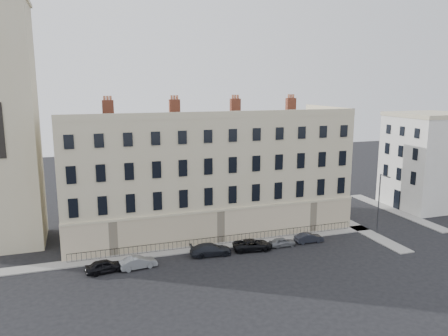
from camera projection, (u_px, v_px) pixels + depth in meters
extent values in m
plane|color=black|center=(288.00, 255.00, 48.99)|extent=(160.00, 160.00, 0.00)
cube|color=#C4B792|center=(206.00, 173.00, 56.84)|extent=(36.00, 12.00, 15.00)
cube|color=beige|center=(221.00, 227.00, 52.23)|extent=(36.10, 0.18, 4.00)
cube|color=beige|center=(325.00, 202.00, 63.56)|extent=(0.18, 12.10, 4.00)
cube|color=#C4B792|center=(220.00, 115.00, 49.89)|extent=(36.00, 0.35, 0.80)
cube|color=#C4B792|center=(328.00, 109.00, 60.94)|extent=(0.35, 12.00, 0.80)
cube|color=brown|center=(108.00, 109.00, 51.45)|extent=(1.30, 0.70, 2.00)
cube|color=brown|center=(175.00, 107.00, 53.96)|extent=(1.30, 0.70, 2.00)
cube|color=brown|center=(235.00, 106.00, 56.48)|extent=(1.30, 0.70, 2.00)
cube|color=brown|center=(291.00, 105.00, 58.99)|extent=(1.30, 0.70, 2.00)
cube|color=#C4B792|center=(0.00, 127.00, 49.93)|extent=(8.00, 8.00, 28.00)
cube|color=silver|center=(427.00, 162.00, 66.99)|extent=(10.00, 10.00, 14.00)
cube|color=gray|center=(190.00, 249.00, 50.49)|extent=(48.00, 2.00, 0.12)
cube|color=gray|center=(346.00, 222.00, 60.50)|extent=(2.00, 24.00, 0.12)
cube|color=gray|center=(395.00, 211.00, 65.50)|extent=(2.00, 20.00, 0.12)
cube|color=black|center=(222.00, 236.00, 51.93)|extent=(35.00, 0.04, 0.04)
cube|color=black|center=(222.00, 244.00, 52.10)|extent=(35.00, 0.04, 0.04)
imported|color=black|center=(105.00, 266.00, 44.36)|extent=(4.15, 2.19, 1.35)
imported|color=gray|center=(138.00, 262.00, 45.32)|extent=(3.97, 1.79, 1.26)
imported|color=black|center=(211.00, 249.00, 48.75)|extent=(4.81, 2.26, 1.36)
imported|color=black|center=(253.00, 245.00, 50.28)|extent=(4.80, 2.68, 1.27)
imported|color=slate|center=(282.00, 242.00, 51.43)|extent=(3.18, 1.32, 1.08)
imported|color=#20222B|center=(309.00, 238.00, 52.73)|extent=(3.54, 1.36, 1.15)
cylinder|color=#34353A|center=(379.00, 204.00, 55.12)|extent=(0.16, 0.16, 7.82)
cylinder|color=#34353A|center=(385.00, 176.00, 53.78)|extent=(0.26, 1.47, 0.10)
cube|color=#34353A|center=(389.00, 177.00, 53.18)|extent=(0.23, 0.51, 0.12)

